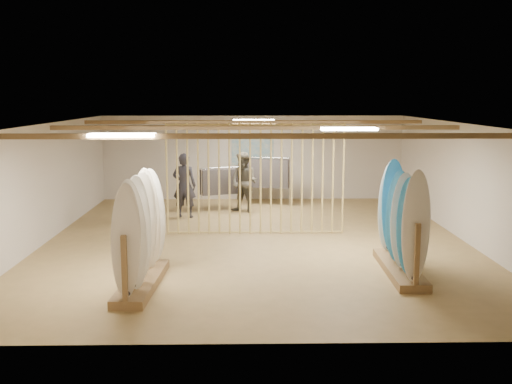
{
  "coord_description": "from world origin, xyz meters",
  "views": [
    {
      "loc": [
        -0.26,
        -13.97,
        3.45
      ],
      "look_at": [
        0.0,
        0.0,
        1.2
      ],
      "focal_mm": 42.0,
      "sensor_mm": 36.0,
      "label": 1
    }
  ],
  "objects_px": {
    "rack_left": "(141,248)",
    "shopper_a": "(184,181)",
    "clothing_rack_a": "(220,182)",
    "shopper_b": "(244,179)",
    "clothing_rack_b": "(268,173)",
    "rack_right": "(401,237)"
  },
  "relations": [
    {
      "from": "rack_right",
      "to": "clothing_rack_a",
      "type": "height_order",
      "value": "rack_right"
    },
    {
      "from": "clothing_rack_a",
      "to": "clothing_rack_b",
      "type": "xyz_separation_m",
      "value": [
        1.5,
        0.83,
        0.15
      ]
    },
    {
      "from": "rack_left",
      "to": "shopper_a",
      "type": "relative_size",
      "value": 1.24
    },
    {
      "from": "rack_left",
      "to": "shopper_a",
      "type": "height_order",
      "value": "shopper_a"
    },
    {
      "from": "shopper_b",
      "to": "clothing_rack_b",
      "type": "bearing_deg",
      "value": 89.09
    },
    {
      "from": "rack_left",
      "to": "clothing_rack_a",
      "type": "height_order",
      "value": "rack_left"
    },
    {
      "from": "rack_left",
      "to": "shopper_a",
      "type": "xyz_separation_m",
      "value": [
        0.16,
        6.31,
        0.34
      ]
    },
    {
      "from": "clothing_rack_a",
      "to": "shopper_b",
      "type": "relative_size",
      "value": 0.66
    },
    {
      "from": "clothing_rack_b",
      "to": "clothing_rack_a",
      "type": "bearing_deg",
      "value": -137.67
    },
    {
      "from": "clothing_rack_a",
      "to": "shopper_b",
      "type": "bearing_deg",
      "value": -49.31
    },
    {
      "from": "clothing_rack_a",
      "to": "shopper_a",
      "type": "bearing_deg",
      "value": -153.12
    },
    {
      "from": "clothing_rack_a",
      "to": "rack_left",
      "type": "bearing_deg",
      "value": -120.32
    },
    {
      "from": "clothing_rack_b",
      "to": "shopper_a",
      "type": "relative_size",
      "value": 0.75
    },
    {
      "from": "rack_left",
      "to": "shopper_b",
      "type": "bearing_deg",
      "value": 77.52
    },
    {
      "from": "shopper_b",
      "to": "rack_left",
      "type": "bearing_deg",
      "value": -73.91
    },
    {
      "from": "rack_right",
      "to": "clothing_rack_b",
      "type": "relative_size",
      "value": 1.67
    },
    {
      "from": "shopper_b",
      "to": "shopper_a",
      "type": "bearing_deg",
      "value": -126.65
    },
    {
      "from": "clothing_rack_b",
      "to": "shopper_b",
      "type": "distance_m",
      "value": 1.43
    },
    {
      "from": "clothing_rack_a",
      "to": "shopper_b",
      "type": "xyz_separation_m",
      "value": [
        0.74,
        -0.39,
        0.15
      ]
    },
    {
      "from": "rack_right",
      "to": "clothing_rack_b",
      "type": "xyz_separation_m",
      "value": [
        -2.31,
        7.46,
        0.3
      ]
    },
    {
      "from": "rack_left",
      "to": "shopper_a",
      "type": "distance_m",
      "value": 6.32
    },
    {
      "from": "rack_right",
      "to": "shopper_a",
      "type": "bearing_deg",
      "value": 132.41
    }
  ]
}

